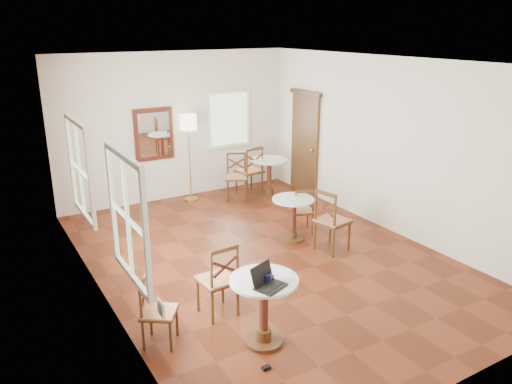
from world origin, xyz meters
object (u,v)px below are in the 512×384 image
cafe_table_near (264,304)px  chair_near_a (218,280)px  chair_back_a (250,171)px  chair_mid_b (331,221)px  cafe_table_mid (293,214)px  mouse (260,278)px  chair_mid_a (302,210)px  chair_back_b (236,176)px  cafe_table_back (269,173)px  navy_mug (268,278)px  water_glass (266,276)px  floor_lamp (188,128)px  chair_near_b (157,311)px  power_adapter (266,368)px  laptop (267,281)px

cafe_table_near → chair_near_a: chair_near_a is taller
chair_back_a → chair_mid_b: bearing=78.6°
cafe_table_near → chair_mid_b: chair_mid_b is taller
cafe_table_mid → mouse: bearing=-131.7°
chair_mid_a → mouse: size_ratio=8.76×
cafe_table_near → chair_near_a: 0.82m
chair_back_b → cafe_table_back: bearing=12.5°
cafe_table_near → cafe_table_mid: 2.99m
chair_mid_b → chair_back_a: 3.17m
navy_mug → water_glass: (0.01, 0.05, 0.00)m
cafe_table_mid → chair_mid_a: size_ratio=0.90×
cafe_table_back → floor_lamp: size_ratio=0.45×
cafe_table_mid → floor_lamp: 3.05m
cafe_table_near → cafe_table_back: size_ratio=1.02×
water_glass → mouse: bearing=137.3°
cafe_table_near → water_glass: size_ratio=7.98×
cafe_table_near → navy_mug: navy_mug is taller
chair_near_b → chair_mid_a: bearing=-25.9°
cafe_table_mid → cafe_table_back: size_ratio=0.92×
power_adapter → mouse: bearing=66.9°
cafe_table_mid → water_glass: bearing=-130.3°
chair_mid_b → chair_mid_a: bearing=-14.5°
chair_back_b → cafe_table_mid: bearing=-66.4°
chair_near_a → mouse: (0.12, -0.80, 0.35)m
cafe_table_back → water_glass: size_ratio=7.86×
laptop → navy_mug: laptop is taller
chair_near_b → chair_mid_b: chair_mid_b is taller
chair_back_b → floor_lamp: 1.41m
chair_back_b → navy_mug: 5.23m
chair_near_b → chair_mid_b: (3.28, 0.98, 0.10)m
cafe_table_mid → chair_mid_b: 0.73m
chair_near_a → cafe_table_mid: bearing=-149.7°
chair_mid_a → navy_mug: navy_mug is taller
chair_near_a → laptop: (0.11, -0.96, 0.39)m
chair_back_a → laptop: bearing=56.4°
cafe_table_mid → laptop: bearing=-129.9°
cafe_table_near → floor_lamp: bearing=75.3°
chair_mid_a → cafe_table_near: bearing=67.7°
chair_mid_a → water_glass: size_ratio=7.99×
laptop → water_glass: size_ratio=3.93×
chair_back_a → navy_mug: chair_back_a is taller
cafe_table_back → water_glass: water_glass is taller
chair_mid_a → chair_near_a: bearing=54.5°
chair_near_b → navy_mug: bearing=-89.1°
chair_near_a → floor_lamp: size_ratio=0.54×
chair_back_a → mouse: (-2.62, -4.74, 0.31)m
chair_near_a → navy_mug: size_ratio=7.58×
floor_lamp → chair_back_b: bearing=-25.3°
chair_near_b → water_glass: water_glass is taller
cafe_table_mid → chair_mid_b: chair_mid_b is taller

